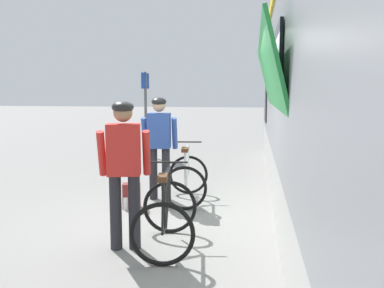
{
  "coord_description": "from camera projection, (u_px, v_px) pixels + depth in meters",
  "views": [
    {
      "loc": [
        0.99,
        -5.52,
        1.88
      ],
      "look_at": [
        0.04,
        0.66,
        1.05
      ],
      "focal_mm": 37.82,
      "sensor_mm": 36.0,
      "label": 1
    }
  ],
  "objects": [
    {
      "name": "water_bottle_near_the_bikes",
      "position": [
        197.0,
        201.0,
        6.54
      ],
      "size": [
        0.07,
        0.07,
        0.2
      ],
      "primitive_type": "cylinder",
      "color": "silver",
      "rests_on": "ground"
    },
    {
      "name": "bicycle_near_white",
      "position": [
        187.0,
        178.0,
        6.84
      ],
      "size": [
        0.82,
        1.14,
        0.99
      ],
      "color": "black",
      "rests_on": "ground"
    },
    {
      "name": "platform_sign_post",
      "position": [
        146.0,
        100.0,
        11.52
      ],
      "size": [
        0.08,
        0.7,
        2.4
      ],
      "color": "#595B60",
      "rests_on": "ground"
    },
    {
      "name": "cyclist_far_in_red",
      "position": [
        124.0,
        162.0,
        4.71
      ],
      "size": [
        0.65,
        0.39,
        1.76
      ],
      "color": "#232328",
      "rests_on": "ground"
    },
    {
      "name": "ground_plane",
      "position": [
        182.0,
        222.0,
        5.81
      ],
      "size": [
        80.0,
        80.0,
        0.0
      ],
      "primitive_type": "plane",
      "color": "gray"
    },
    {
      "name": "cyclist_near_in_blue",
      "position": [
        159.0,
        139.0,
        6.91
      ],
      "size": [
        0.63,
        0.35,
        1.76
      ],
      "color": "#232328",
      "rests_on": "ground"
    },
    {
      "name": "backpack_on_platform",
      "position": [
        132.0,
        196.0,
        6.5
      ],
      "size": [
        0.31,
        0.24,
        0.4
      ],
      "primitive_type": "cube",
      "rotation": [
        0.0,
        0.0,
        0.24
      ],
      "color": "maroon",
      "rests_on": "ground"
    },
    {
      "name": "water_bottle_by_the_backpack",
      "position": [
        126.0,
        203.0,
        6.42
      ],
      "size": [
        0.08,
        0.08,
        0.2
      ],
      "primitive_type": "cylinder",
      "color": "silver",
      "rests_on": "ground"
    },
    {
      "name": "bicycle_far_black",
      "position": [
        166.0,
        216.0,
        4.8
      ],
      "size": [
        0.84,
        1.15,
        0.99
      ],
      "color": "black",
      "rests_on": "ground"
    }
  ]
}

